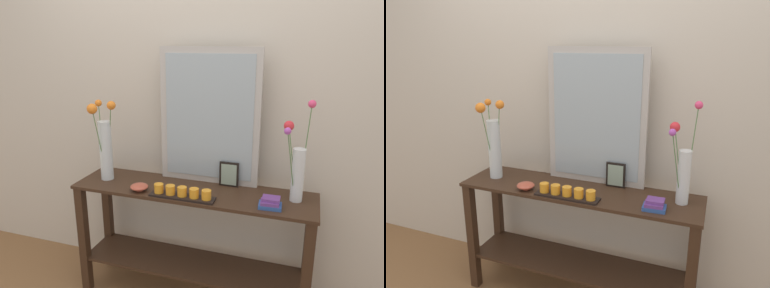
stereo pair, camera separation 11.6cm
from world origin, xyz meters
The scene contains 9 objects.
wall_back centered at (0.00, 0.31, 1.35)m, with size 6.40×0.08×2.70m, color beige.
console_table centered at (0.00, 0.00, 0.49)m, with size 1.51×0.39×0.79m.
mirror_leaning centered at (0.06, 0.16, 1.21)m, with size 0.64×0.03×0.86m.
tall_vase_left centered at (-0.59, -0.01, 1.03)m, with size 0.16×0.20×0.52m.
vase_right centered at (0.61, 0.04, 0.99)m, with size 0.16×0.18×0.58m.
candle_tray centered at (-0.02, -0.13, 0.81)m, with size 0.39×0.09×0.07m.
picture_frame_small centered at (0.20, 0.13, 0.87)m, with size 0.12×0.01×0.16m.
decorative_bowl centered at (-0.30, -0.12, 0.81)m, with size 0.11×0.11×0.04m.
book_stack centered at (0.49, -0.10, 0.81)m, with size 0.13×0.10×0.06m.
Camera 2 is at (0.76, -1.91, 1.68)m, focal length 33.61 mm.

